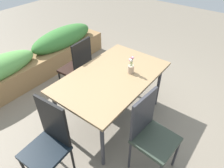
{
  "coord_description": "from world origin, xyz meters",
  "views": [
    {
      "loc": [
        -1.66,
        -1.33,
        2.25
      ],
      "look_at": [
        -0.01,
        -0.06,
        0.64
      ],
      "focal_mm": 32.3,
      "sensor_mm": 36.0,
      "label": 1
    }
  ],
  "objects_px": {
    "chair_far_side": "(78,66)",
    "flower_vase": "(131,66)",
    "chair_near_left": "(150,132)",
    "planter_box": "(35,60)",
    "dining_table": "(112,79)",
    "chair_end_left": "(49,140)"
  },
  "relations": [
    {
      "from": "chair_near_left",
      "to": "planter_box",
      "type": "bearing_deg",
      "value": -93.24
    },
    {
      "from": "chair_far_side",
      "to": "flower_vase",
      "type": "bearing_deg",
      "value": -88.95
    },
    {
      "from": "chair_near_left",
      "to": "planter_box",
      "type": "xyz_separation_m",
      "value": [
        0.35,
        2.55,
        -0.23
      ]
    },
    {
      "from": "planter_box",
      "to": "dining_table",
      "type": "bearing_deg",
      "value": -90.49
    },
    {
      "from": "chair_end_left",
      "to": "planter_box",
      "type": "relative_size",
      "value": 0.32
    },
    {
      "from": "chair_near_left",
      "to": "flower_vase",
      "type": "distance_m",
      "value": 0.86
    },
    {
      "from": "chair_far_side",
      "to": "flower_vase",
      "type": "height_order",
      "value": "flower_vase"
    },
    {
      "from": "chair_end_left",
      "to": "flower_vase",
      "type": "relative_size",
      "value": 4.07
    },
    {
      "from": "dining_table",
      "to": "chair_end_left",
      "type": "relative_size",
      "value": 1.49
    },
    {
      "from": "chair_near_left",
      "to": "flower_vase",
      "type": "relative_size",
      "value": 4.05
    },
    {
      "from": "dining_table",
      "to": "chair_near_left",
      "type": "height_order",
      "value": "chair_near_left"
    },
    {
      "from": "dining_table",
      "to": "planter_box",
      "type": "distance_m",
      "value": 1.83
    },
    {
      "from": "chair_far_side",
      "to": "flower_vase",
      "type": "relative_size",
      "value": 4.08
    },
    {
      "from": "flower_vase",
      "to": "planter_box",
      "type": "height_order",
      "value": "flower_vase"
    },
    {
      "from": "chair_end_left",
      "to": "chair_far_side",
      "type": "xyz_separation_m",
      "value": [
        1.17,
        0.75,
        0.01
      ]
    },
    {
      "from": "dining_table",
      "to": "chair_far_side",
      "type": "bearing_deg",
      "value": 80.82
    },
    {
      "from": "chair_far_side",
      "to": "flower_vase",
      "type": "xyz_separation_m",
      "value": [
        0.08,
        -0.91,
        0.31
      ]
    },
    {
      "from": "dining_table",
      "to": "planter_box",
      "type": "bearing_deg",
      "value": 89.51
    },
    {
      "from": "chair_near_left",
      "to": "planter_box",
      "type": "relative_size",
      "value": 0.32
    },
    {
      "from": "dining_table",
      "to": "chair_end_left",
      "type": "distance_m",
      "value": 1.06
    },
    {
      "from": "flower_vase",
      "to": "planter_box",
      "type": "xyz_separation_m",
      "value": [
        -0.19,
        1.94,
        -0.53
      ]
    },
    {
      "from": "dining_table",
      "to": "chair_end_left",
      "type": "bearing_deg",
      "value": 179.66
    }
  ]
}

